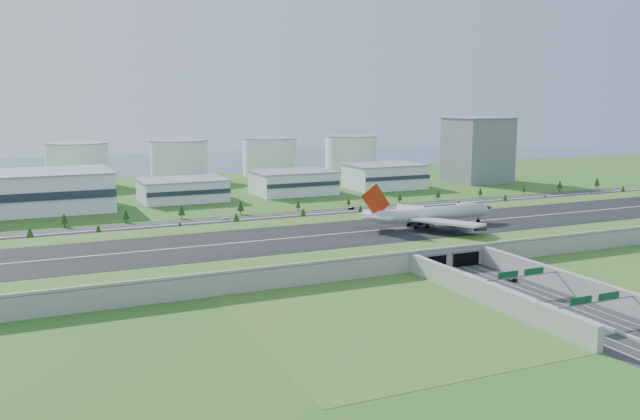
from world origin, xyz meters
name	(u,v)px	position (x,y,z in m)	size (l,w,h in m)	color
ground	(390,245)	(0.00, 0.00, 0.00)	(1200.00, 1200.00, 0.00)	#365C1D
airfield_deck	(390,237)	(0.00, -0.09, 4.12)	(520.00, 100.00, 9.20)	gray
underpass_road	(528,289)	(0.00, -99.42, 3.43)	(38.80, 120.40, 8.00)	#28282B
sign_gantry_near	(521,277)	(0.00, -95.04, 6.95)	(38.70, 0.70, 9.80)	gray
sign_gantry_far	(595,303)	(0.00, -130.04, 6.95)	(38.70, 0.70, 9.80)	gray
north_expressway	(313,215)	(0.00, 95.00, 0.06)	(560.00, 36.00, 0.12)	#28282B
tree_row	(307,208)	(-4.59, 94.39, 4.85)	(505.29, 48.74, 8.48)	#3D2819
hangar_west	(13,193)	(-170.00, 185.00, 12.50)	(120.00, 60.00, 25.00)	silver
hangar_mid_a	(182,190)	(-60.00, 190.00, 7.50)	(58.00, 42.00, 15.00)	silver
hangar_mid_b	(293,183)	(25.00, 190.00, 8.50)	(58.00, 42.00, 17.00)	silver
hangar_mid_c	(385,176)	(105.00, 190.00, 9.50)	(58.00, 42.00, 19.00)	silver
office_tower	(477,150)	(200.00, 195.00, 27.50)	(46.00, 46.00, 55.00)	slate
fuel_tank_a	(78,165)	(-120.00, 310.00, 17.50)	(50.00, 50.00, 35.00)	white
fuel_tank_b	(179,161)	(-35.00, 310.00, 17.50)	(50.00, 50.00, 35.00)	white
fuel_tank_c	(270,157)	(50.00, 310.00, 17.50)	(50.00, 50.00, 35.00)	white
fuel_tank_d	(351,154)	(135.00, 310.00, 17.50)	(50.00, 50.00, 35.00)	white
bay_water	(177,162)	(0.00, 480.00, 0.03)	(1200.00, 260.00, 0.06)	#3B5570
boeing_747	(430,214)	(21.77, -2.08, 14.69)	(76.78, 72.50, 23.73)	silver
car_0	(466,284)	(-10.75, -76.65, 0.94)	(1.92, 4.78, 1.63)	#B8B9BD
car_1	(552,319)	(-10.50, -122.55, 0.92)	(1.70, 4.87, 1.60)	white
car_2	(510,278)	(10.34, -77.32, 0.96)	(2.80, 6.07, 1.69)	#0D1D44
car_4	(5,241)	(-174.60, 85.59, 0.97)	(2.02, 5.01, 1.71)	#595A5F
car_5	(351,208)	(31.48, 105.45, 0.88)	(1.61, 4.61, 1.52)	black
car_6	(516,200)	(153.67, 88.05, 0.87)	(2.48, 5.39, 1.50)	#AAABAF
car_7	(224,219)	(-55.30, 101.58, 0.94)	(2.30, 5.65, 1.64)	white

